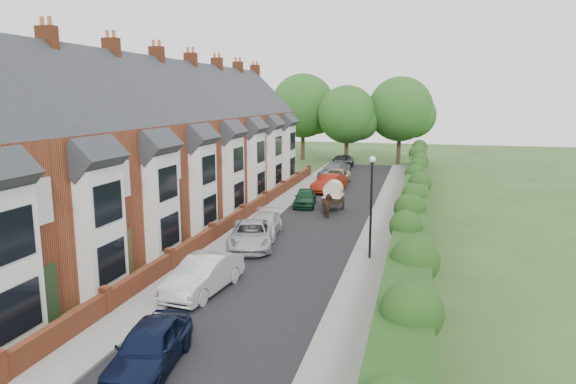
% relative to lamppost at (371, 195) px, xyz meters
% --- Properties ---
extents(ground, '(140.00, 140.00, 0.00)m').
position_rel_lamppost_xyz_m(ground, '(-3.40, -4.00, -3.30)').
color(ground, '#2D4C1E').
rests_on(ground, ground).
extents(road, '(6.00, 58.00, 0.02)m').
position_rel_lamppost_xyz_m(road, '(-3.90, 7.00, -3.29)').
color(road, black).
rests_on(road, ground).
extents(pavement_hedge_side, '(2.20, 58.00, 0.12)m').
position_rel_lamppost_xyz_m(pavement_hedge_side, '(0.20, 7.00, -3.24)').
color(pavement_hedge_side, gray).
rests_on(pavement_hedge_side, ground).
extents(pavement_house_side, '(1.70, 58.00, 0.12)m').
position_rel_lamppost_xyz_m(pavement_house_side, '(-7.75, 7.00, -3.24)').
color(pavement_house_side, gray).
rests_on(pavement_house_side, ground).
extents(kerb_hedge_side, '(0.18, 58.00, 0.13)m').
position_rel_lamppost_xyz_m(kerb_hedge_side, '(-0.85, 7.00, -3.23)').
color(kerb_hedge_side, gray).
rests_on(kerb_hedge_side, ground).
extents(kerb_house_side, '(0.18, 58.00, 0.13)m').
position_rel_lamppost_xyz_m(kerb_house_side, '(-6.95, 7.00, -3.23)').
color(kerb_house_side, gray).
rests_on(kerb_house_side, ground).
extents(hedge, '(2.10, 58.00, 2.85)m').
position_rel_lamppost_xyz_m(hedge, '(2.00, 7.00, -1.70)').
color(hedge, '#193711').
rests_on(hedge, ground).
extents(terrace_row, '(9.05, 40.50, 11.50)m').
position_rel_lamppost_xyz_m(terrace_row, '(-14.27, 5.98, 1.18)').
color(terrace_row, '#974826').
rests_on(terrace_row, ground).
extents(garden_wall_row, '(0.35, 40.35, 1.10)m').
position_rel_lamppost_xyz_m(garden_wall_row, '(-8.75, 6.00, -2.84)').
color(garden_wall_row, brown).
rests_on(garden_wall_row, ground).
extents(lamppost, '(0.32, 0.32, 5.16)m').
position_rel_lamppost_xyz_m(lamppost, '(0.00, 0.00, 0.00)').
color(lamppost, black).
rests_on(lamppost, ground).
extents(tree_far_left, '(7.14, 6.80, 9.29)m').
position_rel_lamppost_xyz_m(tree_far_left, '(-6.05, 36.08, 2.41)').
color(tree_far_left, '#332316').
rests_on(tree_far_left, ground).
extents(tree_far_right, '(7.98, 7.60, 10.31)m').
position_rel_lamppost_xyz_m(tree_far_right, '(-0.01, 38.08, 3.02)').
color(tree_far_right, '#332316').
rests_on(tree_far_right, ground).
extents(tree_far_back, '(8.40, 8.00, 10.82)m').
position_rel_lamppost_xyz_m(tree_far_back, '(-11.99, 39.08, 3.32)').
color(tree_far_back, '#332316').
rests_on(tree_far_back, ground).
extents(car_navy, '(2.23, 4.33, 1.41)m').
position_rel_lamppost_xyz_m(car_navy, '(-5.24, -12.03, -2.59)').
color(car_navy, black).
rests_on(car_navy, ground).
extents(car_silver_a, '(2.09, 4.68, 1.49)m').
position_rel_lamppost_xyz_m(car_silver_a, '(-6.20, -5.99, -2.55)').
color(car_silver_a, silver).
rests_on(car_silver_a, ground).
extents(car_silver_b, '(3.38, 5.31, 1.36)m').
position_rel_lamppost_xyz_m(car_silver_b, '(-6.37, 0.67, -2.62)').
color(car_silver_b, '#ADB0B5').
rests_on(car_silver_b, ground).
extents(car_white, '(2.31, 4.58, 1.27)m').
position_rel_lamppost_xyz_m(car_white, '(-6.40, 3.00, -2.66)').
color(car_white, '#B8B8B8').
rests_on(car_white, ground).
extents(car_green, '(2.05, 3.98, 1.29)m').
position_rel_lamppost_xyz_m(car_green, '(-5.90, 11.62, -2.65)').
color(car_green, '#10361E').
rests_on(car_green, ground).
extents(car_red, '(2.64, 4.72, 1.47)m').
position_rel_lamppost_xyz_m(car_red, '(-5.19, 17.80, -2.56)').
color(car_red, maroon).
rests_on(car_red, ground).
extents(car_beige, '(2.35, 4.96, 1.37)m').
position_rel_lamppost_xyz_m(car_beige, '(-5.24, 21.75, -2.61)').
color(car_beige, tan).
rests_on(car_beige, ground).
extents(car_grey, '(3.12, 5.51, 1.51)m').
position_rel_lamppost_xyz_m(car_grey, '(-5.99, 25.40, -2.54)').
color(car_grey, slate).
rests_on(car_grey, ground).
extents(car_black, '(2.66, 4.98, 1.61)m').
position_rel_lamppost_xyz_m(car_black, '(-6.40, 32.22, -2.49)').
color(car_black, black).
rests_on(car_black, ground).
extents(horse, '(1.29, 1.89, 1.46)m').
position_rel_lamppost_xyz_m(horse, '(-3.64, 8.76, -2.56)').
color(horse, '#432618').
rests_on(horse, ground).
extents(horse_cart, '(1.35, 2.98, 2.15)m').
position_rel_lamppost_xyz_m(horse_cart, '(-3.64, 10.63, -2.07)').
color(horse_cart, black).
rests_on(horse_cart, ground).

